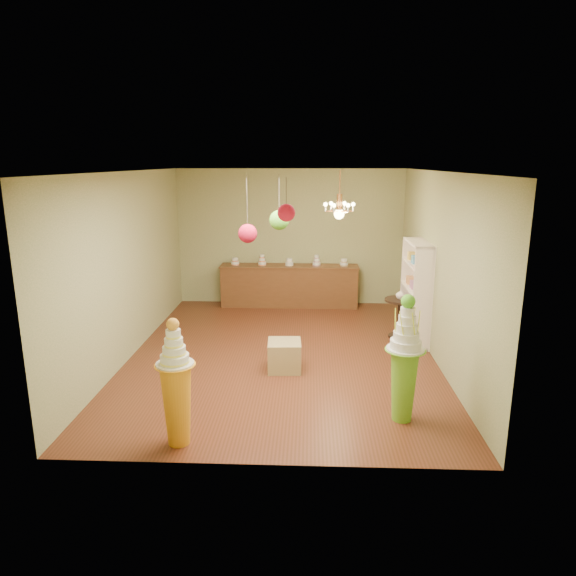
{
  "coord_description": "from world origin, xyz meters",
  "views": [
    {
      "loc": [
        0.44,
        -8.1,
        3.15
      ],
      "look_at": [
        0.1,
        0.0,
        1.14
      ],
      "focal_mm": 32.0,
      "sensor_mm": 36.0,
      "label": 1
    }
  ],
  "objects_px": {
    "sideboard": "(289,285)",
    "round_table": "(400,313)",
    "pedestal_green": "(404,369)",
    "pedestal_orange": "(177,394)"
  },
  "relations": [
    {
      "from": "pedestal_green",
      "to": "sideboard",
      "type": "height_order",
      "value": "pedestal_green"
    },
    {
      "from": "round_table",
      "to": "pedestal_green",
      "type": "bearing_deg",
      "value": -98.77
    },
    {
      "from": "pedestal_orange",
      "to": "round_table",
      "type": "height_order",
      "value": "pedestal_orange"
    },
    {
      "from": "pedestal_green",
      "to": "sideboard",
      "type": "xyz_separation_m",
      "value": [
        -1.62,
        5.15,
        -0.2
      ]
    },
    {
      "from": "pedestal_green",
      "to": "sideboard",
      "type": "bearing_deg",
      "value": 107.43
    },
    {
      "from": "pedestal_orange",
      "to": "sideboard",
      "type": "height_order",
      "value": "pedestal_orange"
    },
    {
      "from": "pedestal_green",
      "to": "pedestal_orange",
      "type": "xyz_separation_m",
      "value": [
        -2.65,
        -0.67,
        -0.07
      ]
    },
    {
      "from": "pedestal_green",
      "to": "sideboard",
      "type": "relative_size",
      "value": 0.53
    },
    {
      "from": "pedestal_green",
      "to": "pedestal_orange",
      "type": "relative_size",
      "value": 1.08
    },
    {
      "from": "sideboard",
      "to": "round_table",
      "type": "relative_size",
      "value": 4.04
    }
  ]
}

